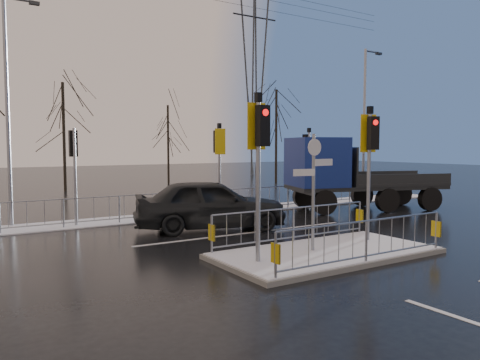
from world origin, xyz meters
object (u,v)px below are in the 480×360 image
street_lamp_right (365,118)px  street_lamp_left (9,101)px  flatbed_truck (337,172)px  car_far_lane (210,204)px  traffic_island (326,241)px

street_lamp_right → street_lamp_left: 17.03m
street_lamp_left → flatbed_truck: bearing=-14.3°
car_far_lane → flatbed_truck: size_ratio=0.70×
traffic_island → street_lamp_left: street_lamp_left is taller
flatbed_truck → street_lamp_left: street_lamp_left is taller
car_far_lane → flatbed_truck: flatbed_truck is taller
traffic_island → street_lamp_left: 12.17m
street_lamp_right → street_lamp_left: (-17.00, 1.00, 0.10)m
traffic_island → car_far_lane: bearing=98.0°
traffic_island → street_lamp_right: 14.14m
car_far_lane → street_lamp_right: size_ratio=0.65×
street_lamp_right → car_far_lane: bearing=-163.1°
car_far_lane → street_lamp_right: street_lamp_right is taller
car_far_lane → street_lamp_left: street_lamp_left is taller
traffic_island → street_lamp_right: size_ratio=0.75×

